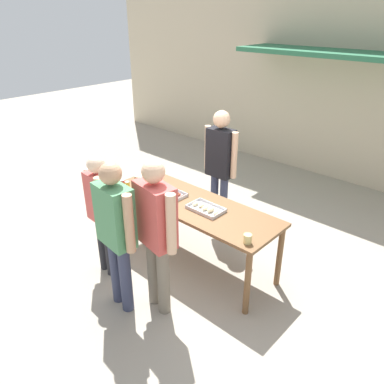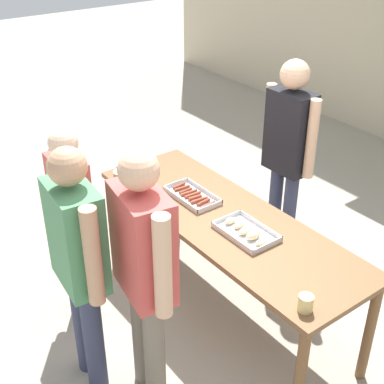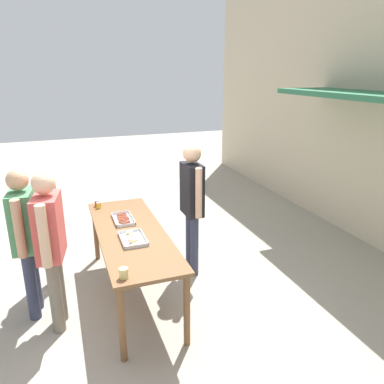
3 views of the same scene
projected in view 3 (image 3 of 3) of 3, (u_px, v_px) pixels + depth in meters
The scene contains 11 objects.
ground_plane at pixel (134, 293), 4.82m from camera, with size 24.00×24.00×0.00m, color #A39989.
serving_table at pixel (131, 239), 4.58m from camera, with size 2.36×0.79×0.87m.
food_tray_sausages at pixel (123, 219), 4.88m from camera, with size 0.46×0.25×0.04m.
food_tray_buns at pixel (133, 239), 4.31m from camera, with size 0.44×0.28×0.07m.
condiment_jar_mustard at pixel (97, 203), 5.38m from camera, with size 0.07×0.07×0.09m.
condiment_jar_ketchup at pixel (99, 205), 5.30m from camera, with size 0.07×0.07×0.09m.
beer_cup at pixel (124, 273), 3.52m from camera, with size 0.09×0.09×0.10m.
person_server_behind_table at pixel (192, 198), 5.01m from camera, with size 0.57×0.24×1.84m.
person_customer_holding_hotdog at pixel (50, 216), 4.80m from camera, with size 0.53×0.22×1.59m.
person_customer_with_cup at pixel (50, 239), 3.91m from camera, with size 0.65×0.32×1.79m.
person_customer_waiting_in_line at pixel (25, 232), 4.12m from camera, with size 0.63×0.28×1.76m.
Camera 3 is at (4.18, -0.73, 2.75)m, focal length 35.00 mm.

